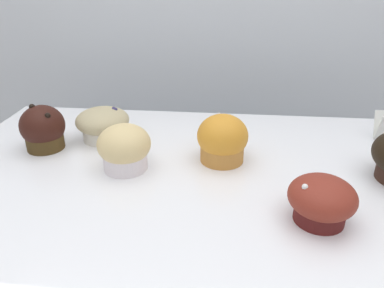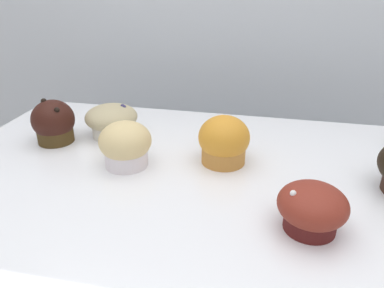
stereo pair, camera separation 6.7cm
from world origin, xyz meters
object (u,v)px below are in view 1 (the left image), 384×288
muffin_front_right (103,123)px  muffin_back_center (322,200)px  muffin_back_right (222,140)px  muffin_back_left (43,129)px  muffin_front_center (124,148)px

muffin_front_right → muffin_back_center: size_ratio=1.15×
muffin_back_right → muffin_back_center: (0.14, -0.17, -0.01)m
muffin_back_left → muffin_front_right: bearing=28.4°
muffin_front_center → muffin_back_center: (0.32, -0.12, -0.01)m
muffin_back_center → muffin_front_right: bearing=148.4°
muffin_front_center → muffin_back_right: size_ratio=1.01×
muffin_back_left → muffin_back_center: 0.53m
muffin_back_right → muffin_back_center: muffin_back_right is taller
muffin_back_right → muffin_front_right: size_ratio=0.85×
muffin_front_right → muffin_back_left: bearing=-151.6°
muffin_front_center → muffin_front_right: 0.15m
muffin_back_left → muffin_back_center: muffin_back_left is taller
muffin_front_center → muffin_front_right: size_ratio=0.86×
muffin_back_left → muffin_back_center: bearing=-20.7°
muffin_back_left → muffin_back_right: bearing=-2.7°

